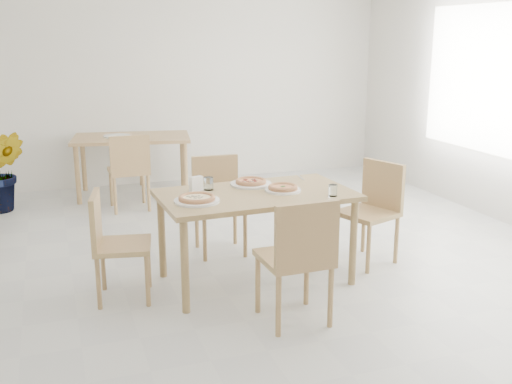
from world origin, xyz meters
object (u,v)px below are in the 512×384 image
object	(u,v)px
tumbler_a	(333,190)
plate_empty	(117,136)
chair_south	(299,253)
chair_west	(112,239)
plate_mushroom	(197,201)
napkin_holder	(196,185)
second_table	(132,143)
plate_margherita	(283,190)
chair_back_n	(133,147)
plate_pepperoni	(251,184)
pizza_margherita	(283,187)
tumbler_b	(208,184)
chair_back_s	(129,167)
pizza_mushroom	(197,198)
potted_plant	(2,172)
chair_east	(374,205)
main_table	(256,202)
pizza_pepperoni	(251,181)
chair_north	(218,197)

from	to	relation	value
tumbler_a	plate_empty	size ratio (longest dim) A/B	0.28
chair_south	chair_west	distance (m)	1.44
plate_mushroom	napkin_holder	distance (m)	0.29
second_table	plate_empty	world-z (taller)	plate_empty
plate_margherita	chair_back_n	xyz separation A→B (m)	(-0.66, 3.92, -0.28)
plate_pepperoni	second_table	world-z (taller)	plate_pepperoni
pizza_margherita	tumbler_b	size ratio (longest dim) A/B	3.00
second_table	chair_south	bearing A→B (deg)	-72.13
plate_margherita	napkin_holder	world-z (taller)	napkin_holder
pizza_margherita	chair_back_s	bearing A→B (deg)	110.43
plate_mushroom	plate_empty	xyz separation A→B (m)	(-0.22, 3.24, 0.00)
pizza_margherita	pizza_mushroom	bearing A→B (deg)	-173.04
plate_margherita	pizza_margherita	world-z (taller)	pizza_margherita
plate_margherita	plate_empty	xyz separation A→B (m)	(-0.95, 3.15, 0.00)
chair_south	pizza_margherita	bearing A→B (deg)	-105.21
plate_pepperoni	potted_plant	size ratio (longest dim) A/B	0.37
chair_east	pizza_margherita	size ratio (longest dim) A/B	2.85
main_table	tumbler_b	distance (m)	0.42
plate_margherita	plate_empty	size ratio (longest dim) A/B	0.89
plate_mushroom	second_table	size ratio (longest dim) A/B	0.23
tumbler_a	chair_back_s	size ratio (longest dim) A/B	0.10
chair_east	pizza_margherita	distance (m)	0.96
pizza_margherita	tumbler_a	xyz separation A→B (m)	(0.31, -0.27, 0.01)
pizza_mushroom	tumbler_b	bearing A→B (deg)	61.54
potted_plant	napkin_holder	bearing A→B (deg)	-59.23
pizza_margherita	pizza_mushroom	size ratio (longest dim) A/B	1.05
tumbler_a	second_table	xyz separation A→B (m)	(-1.09, 3.40, -0.13)
plate_mushroom	chair_south	bearing A→B (deg)	-53.60
chair_back_s	chair_west	bearing A→B (deg)	78.91
chair_back_s	chair_east	bearing A→B (deg)	127.99
chair_west	plate_mushroom	bearing A→B (deg)	-92.35
chair_east	chair_back_n	size ratio (longest dim) A/B	1.08
pizza_margherita	pizza_pepperoni	distance (m)	0.33
pizza_pepperoni	second_table	xyz separation A→B (m)	(-0.60, 2.86, -0.12)
napkin_holder	potted_plant	distance (m)	3.17
tumbler_b	chair_back_n	world-z (taller)	tumbler_b
pizza_pepperoni	napkin_holder	xyz separation A→B (m)	(-0.49, -0.09, 0.03)
tumbler_a	second_table	world-z (taller)	tumbler_a
chair_south	tumbler_a	bearing A→B (deg)	-134.69
chair_east	tumbler_b	xyz separation A→B (m)	(-1.47, 0.11, 0.29)
chair_north	plate_margherita	size ratio (longest dim) A/B	3.04
chair_south	plate_margherita	world-z (taller)	chair_south
main_table	chair_back_n	xyz separation A→B (m)	(-0.44, 3.89, -0.19)
main_table	tumbler_b	size ratio (longest dim) A/B	15.01
chair_south	chair_west	xyz separation A→B (m)	(-1.16, 0.86, -0.05)
plate_mushroom	main_table	bearing A→B (deg)	13.19
tumbler_a	chair_back_s	world-z (taller)	chair_back_s
pizza_mushroom	pizza_margherita	bearing A→B (deg)	6.96
napkin_holder	chair_south	bearing A→B (deg)	-85.42
chair_east	chair_back_n	bearing A→B (deg)	-177.76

